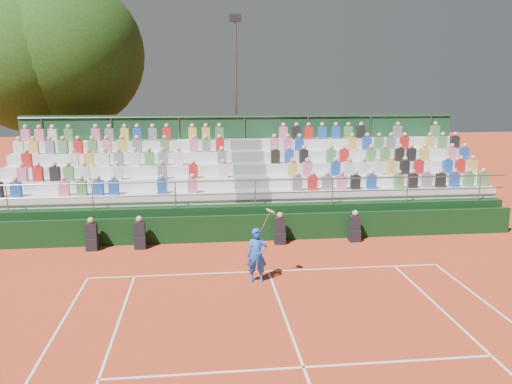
{
  "coord_description": "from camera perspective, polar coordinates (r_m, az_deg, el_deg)",
  "views": [
    {
      "loc": [
        -1.98,
        -14.62,
        5.67
      ],
      "look_at": [
        0.0,
        3.5,
        1.8
      ],
      "focal_mm": 35.0,
      "sensor_mm": 36.0,
      "label": 1
    }
  ],
  "objects": [
    {
      "name": "tree_east",
      "position": [
        28.37,
        -20.51,
        14.49
      ],
      "size": [
        7.62,
        7.62,
        11.09
      ],
      "color": "#351E13",
      "rests_on": "ground"
    },
    {
      "name": "grandstand",
      "position": [
        21.64,
        -0.84,
        -0.22
      ],
      "size": [
        20.0,
        5.2,
        4.4
      ],
      "color": "black",
      "rests_on": "ground"
    },
    {
      "name": "tree_west",
      "position": [
        28.67,
        -24.19,
        13.5
      ],
      "size": [
        7.34,
        7.34,
        10.61
      ],
      "color": "#351E13",
      "rests_on": "ground"
    },
    {
      "name": "courtside_wall",
      "position": [
        18.66,
        0.1,
        -4.1
      ],
      "size": [
        20.0,
        0.15,
        1.0
      ],
      "primitive_type": "cube",
      "color": "black",
      "rests_on": "ground"
    },
    {
      "name": "line_officials",
      "position": [
        18.14,
        -4.27,
        -4.69
      ],
      "size": [
        9.92,
        0.4,
        1.19
      ],
      "color": "black",
      "rests_on": "ground"
    },
    {
      "name": "tennis_player",
      "position": [
        14.74,
        0.11,
        -7.23
      ],
      "size": [
        0.85,
        0.45,
        2.22
      ],
      "color": "blue",
      "rests_on": "ground"
    },
    {
      "name": "ground",
      "position": [
        15.81,
        1.4,
        -9.04
      ],
      "size": [
        90.0,
        90.0,
        0.0
      ],
      "primitive_type": "plane",
      "color": "#C44020",
      "rests_on": "ground"
    },
    {
      "name": "floodlight_mast",
      "position": [
        26.79,
        -2.32,
        11.25
      ],
      "size": [
        0.6,
        0.25,
        9.28
      ],
      "color": "gray",
      "rests_on": "ground"
    }
  ]
}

